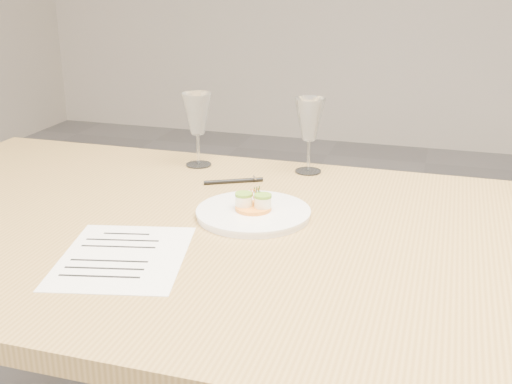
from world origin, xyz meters
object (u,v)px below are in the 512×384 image
(wine_glass_0, at_px, (197,115))
(wine_glass_1, at_px, (310,121))
(dining_table, at_px, (373,277))
(dinner_plate, at_px, (253,212))
(ballpoint_pen, at_px, (234,181))
(recipe_sheet, at_px, (123,257))

(wine_glass_0, xyz_separation_m, wine_glass_1, (0.30, 0.03, -0.00))
(dining_table, relative_size, wine_glass_1, 12.18)
(dinner_plate, distance_m, wine_glass_0, 0.42)
(dinner_plate, bearing_deg, ballpoint_pen, 119.57)
(dining_table, bearing_deg, ballpoint_pen, 144.26)
(wine_glass_0, bearing_deg, dining_table, -36.62)
(dining_table, bearing_deg, wine_glass_0, 143.38)
(recipe_sheet, height_order, wine_glass_0, wine_glass_0)
(dinner_plate, bearing_deg, dining_table, -15.96)
(recipe_sheet, bearing_deg, dinner_plate, 43.58)
(wine_glass_1, bearing_deg, wine_glass_0, -174.40)
(dining_table, xyz_separation_m, ballpoint_pen, (-0.39, 0.28, 0.07))
(dinner_plate, distance_m, recipe_sheet, 0.32)
(dinner_plate, relative_size, wine_glass_0, 1.26)
(wine_glass_0, bearing_deg, ballpoint_pen, -38.97)
(dining_table, height_order, wine_glass_1, wine_glass_1)
(dining_table, distance_m, wine_glass_0, 0.69)
(recipe_sheet, bearing_deg, wine_glass_1, 57.02)
(ballpoint_pen, xyz_separation_m, wine_glass_0, (-0.14, 0.11, 0.13))
(ballpoint_pen, height_order, wine_glass_1, wine_glass_1)
(dinner_plate, relative_size, recipe_sheet, 0.74)
(ballpoint_pen, bearing_deg, recipe_sheet, -125.10)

